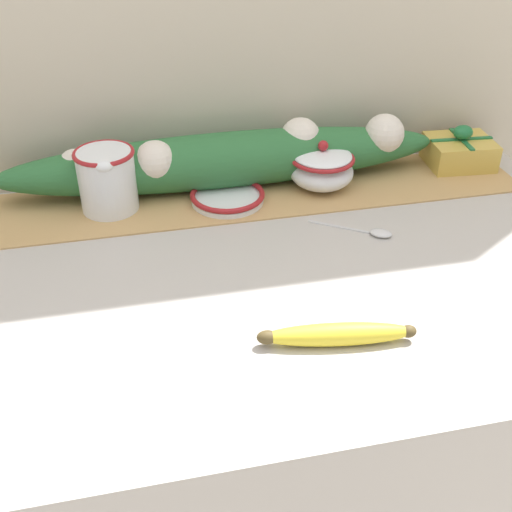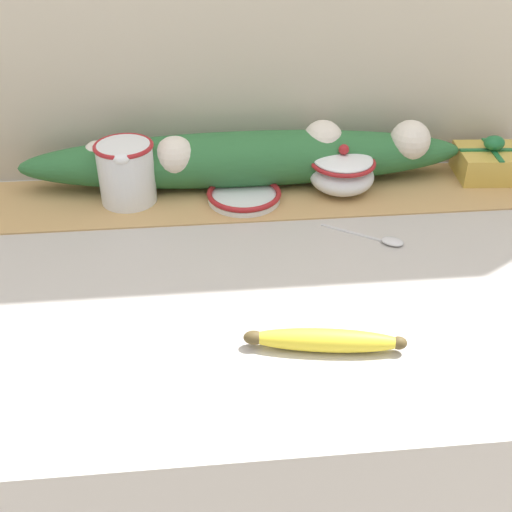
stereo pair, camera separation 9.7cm
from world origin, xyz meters
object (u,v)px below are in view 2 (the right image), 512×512
at_px(cream_pitcher, 126,171).
at_px(sugar_bowl, 342,171).
at_px(gift_box, 490,162).
at_px(small_dish, 244,195).
at_px(banana, 325,340).
at_px(spoon, 387,240).

distance_m(cream_pitcher, sugar_bowl, 0.41).
height_order(sugar_bowl, gift_box, sugar_bowl).
relative_size(small_dish, gift_box, 1.02).
height_order(cream_pitcher, gift_box, cream_pitcher).
bearing_deg(small_dish, banana, -80.12).
bearing_deg(spoon, gift_box, 73.73).
relative_size(banana, spoon, 1.64).
xyz_separation_m(sugar_bowl, small_dish, (-0.19, -0.02, -0.03)).
distance_m(sugar_bowl, gift_box, 0.31).
distance_m(cream_pitcher, small_dish, 0.22).
height_order(sugar_bowl, banana, sugar_bowl).
height_order(cream_pitcher, small_dish, cream_pitcher).
distance_m(sugar_bowl, banana, 0.46).
distance_m(small_dish, spoon, 0.29).
relative_size(spoon, gift_box, 0.97).
bearing_deg(banana, gift_box, 48.49).
distance_m(small_dish, gift_box, 0.50).
relative_size(banana, gift_box, 1.60).
bearing_deg(small_dish, gift_box, 6.38).
xyz_separation_m(cream_pitcher, gift_box, (0.72, 0.03, -0.03)).
bearing_deg(spoon, banana, -87.68).
bearing_deg(spoon, sugar_bowl, 136.12).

